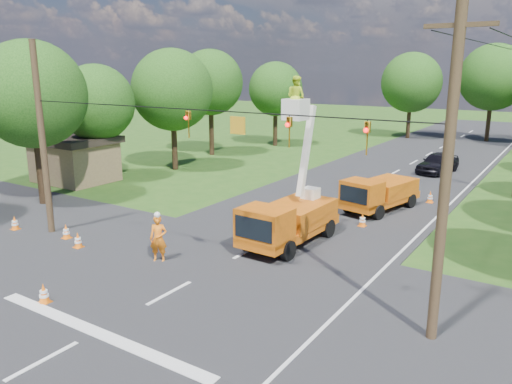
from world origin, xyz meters
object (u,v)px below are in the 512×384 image
Objects in this scene: second_truck at (379,193)px; traffic_cone_3 at (78,240)px; traffic_cone_1 at (298,236)px; tree_far_b at (493,77)px; traffic_cone_2 at (362,220)px; traffic_cone_4 at (66,232)px; pole_right_near at (447,168)px; tree_left_c at (96,103)px; traffic_cone_5 at (15,223)px; distant_car at (438,163)px; bucket_truck at (289,211)px; tree_far_a at (411,83)px; pole_left at (42,140)px; tree_left_e at (210,83)px; shed at (75,158)px; ground_worker at (158,239)px; tree_left_f at (276,89)px; traffic_cone_6 at (430,197)px; tree_left_b at (32,95)px; tree_left_d at (172,90)px; traffic_cone_0 at (44,294)px.

second_truck reaches higher than traffic_cone_3.
tree_far_b is (1.69, 39.91, 6.45)m from traffic_cone_1.
traffic_cone_2 and traffic_cone_4 have the same top height.
pole_right_near is 26.57m from tree_left_c.
traffic_cone_5 is (-4.73, -0.04, 0.00)m from traffic_cone_3.
pole_right_near reaches higher than distant_car.
tree_far_a reaches higher than bucket_truck.
tree_left_c is (-7.00, 9.00, 0.94)m from pole_left.
traffic_cone_1 is at bearing -43.04° from tree_left_e.
tree_far_b reaches higher than shed.
second_truck is 7.87× the size of traffic_cone_5.
bucket_truck is 10.47× the size of traffic_cone_1.
traffic_cone_5 is 0.08× the size of pole_left.
tree_far_a is (-6.31, 37.91, 5.83)m from traffic_cone_1.
pole_left is (-12.01, -12.21, 3.47)m from second_truck.
bucket_truck is 0.78× the size of tree_far_a.
ground_worker is (-4.98, -12.13, -0.05)m from second_truck.
pole_left is (-10.81, -5.09, 4.14)m from traffic_cone_1.
distant_car is 0.55× the size of tree_left_f.
tree_left_b reaches higher than traffic_cone_6.
shed is (-19.01, 3.28, 0.02)m from bucket_truck.
tree_left_d reaches higher than pole_left.
traffic_cone_5 is 1.00× the size of traffic_cone_6.
traffic_cone_0 is 0.08× the size of tree_left_e.
tree_left_f is (-5.30, 30.00, 1.19)m from pole_left.
traffic_cone_1 is 19.94m from tree_left_d.
tree_far_b reaches higher than tree_left_b.
bucket_truck is 1.33× the size of second_truck.
traffic_cone_2 is (5.88, 13.88, 0.00)m from traffic_cone_0.
traffic_cone_4 is (-4.99, 4.60, 0.00)m from traffic_cone_0.
shed is 8.85m from tree_left_d.
tree_left_e is at bearing 117.13° from traffic_cone_0.
traffic_cone_2 is at bearing -49.92° from tree_left_f.
pole_left is 1.64× the size of shed.
ground_worker is 11.72m from pole_right_near.
distant_car is (1.68, 20.04, -0.81)m from bucket_truck.
traffic_cone_4 is at bearing 9.26° from traffic_cone_5.
traffic_cone_2 is 19.66m from tree_left_d.
traffic_cone_5 is at bearing -98.19° from tree_far_a.
tree_left_f is 0.88× the size of tree_far_a.
traffic_cone_5 is at bearing -177.78° from pole_right_near.
tree_left_c is (-17.51, 4.28, 3.84)m from bucket_truck.
second_truck is at bearing 71.91° from traffic_cone_0.
pole_right_near is (7.49, -4.72, 3.51)m from bucket_truck.
second_truck reaches higher than ground_worker.
tree_left_e reaches higher than bucket_truck.
tree_far_b reaches higher than tree_left_e.
distant_car is 0.46× the size of pole_right_near.
traffic_cone_2 is at bearing 0.14° from tree_left_c.
pole_left is 30.49m from tree_left_f.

